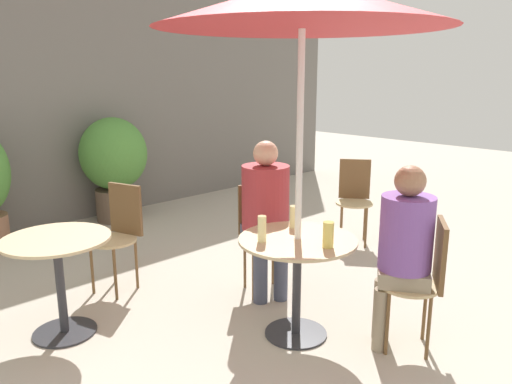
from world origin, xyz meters
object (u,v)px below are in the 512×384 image
cafe_table_near (297,261)px  bistro_chair_3 (120,227)px  seated_person_1 (266,207)px  bistro_chair_4 (354,193)px  umbrella (303,5)px  bistro_chair_0 (425,274)px  beer_glass_0 (262,229)px  bistro_chair_1 (260,228)px  potted_plant_1 (114,161)px  cafe_table_far (58,264)px  beer_glass_1 (328,235)px  beer_glass_2 (294,217)px  seated_person_0 (403,243)px

cafe_table_near → bistro_chair_3: (-0.46, 1.56, -0.01)m
bistro_chair_3 → seated_person_1: seated_person_1 is taller
bistro_chair_4 → umbrella: size_ratio=0.38×
cafe_table_near → umbrella: bearing=180.0°
bistro_chair_0 → beer_glass_0: bistro_chair_0 is taller
bistro_chair_1 → umbrella: bearing=-90.0°
bistro_chair_3 → umbrella: umbrella is taller
potted_plant_1 → cafe_table_far: bearing=-126.4°
beer_glass_1 → beer_glass_2: 0.46m
bistro_chair_1 → beer_glass_2: bistro_chair_1 is taller
cafe_table_far → seated_person_1: (1.46, -0.54, 0.23)m
cafe_table_far → seated_person_1: size_ratio=0.57×
seated_person_1 → beer_glass_0: bearing=-110.4°
cafe_table_near → seated_person_1: 0.71m
bistro_chair_3 → bistro_chair_4: same height
beer_glass_1 → bistro_chair_3: bearing=104.4°
bistro_chair_4 → beer_glass_0: (-2.17, -0.78, 0.26)m
potted_plant_1 → umbrella: umbrella is taller
beer_glass_2 → cafe_table_near: bearing=-133.0°
cafe_table_far → beer_glass_1: bearing=-50.2°
bistro_chair_3 → bistro_chair_4: bearing=56.6°
beer_glass_1 → potted_plant_1: size_ratio=0.13×
bistro_chair_0 → beer_glass_2: bistro_chair_0 is taller
bistro_chair_1 → potted_plant_1: (0.14, 2.67, 0.20)m
bistro_chair_0 → umbrella: (-0.45, 0.69, 1.65)m
bistro_chair_1 → bistro_chair_3: same height
seated_person_0 → bistro_chair_1: bearing=-123.2°
seated_person_0 → umbrella: bearing=-90.0°
bistro_chair_4 → seated_person_0: seated_person_0 is taller
seated_person_0 → potted_plant_1: size_ratio=0.97×
beer_glass_2 → bistro_chair_3: bearing=114.6°
beer_glass_2 → potted_plant_1: 3.24m
bistro_chair_4 → umbrella: bearing=-102.0°
bistro_chair_3 → beer_glass_2: size_ratio=5.62×
cafe_table_far → bistro_chair_0: (1.60, -1.83, 0.01)m
seated_person_1 → umbrella: bearing=-90.0°
cafe_table_near → beer_glass_2: 0.35m
bistro_chair_0 → cafe_table_near: bearing=-90.0°
bistro_chair_0 → bistro_chair_4: 2.19m
bistro_chair_4 → beer_glass_1: bistro_chair_4 is taller
bistro_chair_4 → beer_glass_2: bearing=-104.8°
cafe_table_near → seated_person_0: seated_person_0 is taller
cafe_table_near → bistro_chair_0: (0.45, -0.69, -0.01)m
bistro_chair_1 → seated_person_1: size_ratio=0.69×
bistro_chair_4 → beer_glass_2: size_ratio=5.62×
bistro_chair_3 → cafe_table_near: bearing=-1.7°
cafe_table_near → bistro_chair_1: bistro_chair_1 is taller
bistro_chair_1 → beer_glass_0: 0.89m
bistro_chair_0 → bistro_chair_4: (1.50, 1.59, 0.00)m
beer_glass_0 → bistro_chair_3: bearing=99.6°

